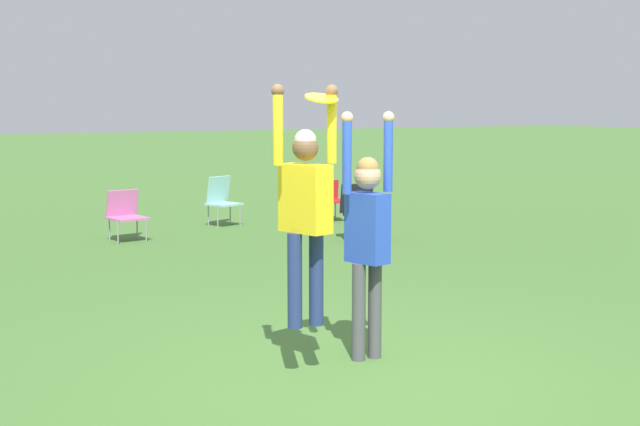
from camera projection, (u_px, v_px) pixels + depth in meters
ground_plane at (360, 375)px, 7.39m from camera, size 120.00×120.00×0.00m
person_jumping at (305, 201)px, 7.18m from camera, size 0.59×0.48×1.97m
person_defending at (367, 229)px, 7.73m from camera, size 0.52×0.41×2.18m
frisbee at (321, 98)px, 7.12m from camera, size 0.27×0.27×0.09m
camping_chair_1 at (125, 212)px, 14.54m from camera, size 0.64×0.68×0.83m
camping_chair_2 at (221, 198)px, 16.32m from camera, size 0.66×0.71×0.90m
camping_chair_4 at (361, 208)px, 14.58m from camera, size 0.64×0.68×0.92m
camping_chair_5 at (329, 197)px, 16.98m from camera, size 0.65×0.69×0.78m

